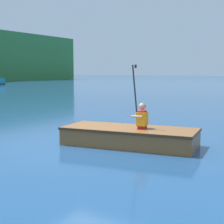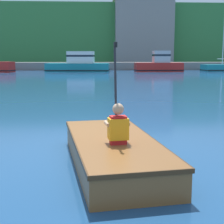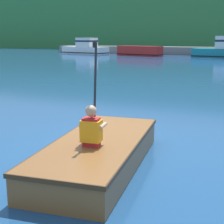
{
  "view_description": "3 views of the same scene",
  "coord_description": "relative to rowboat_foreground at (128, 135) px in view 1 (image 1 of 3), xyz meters",
  "views": [
    {
      "loc": [
        -6.81,
        -4.89,
        1.78
      ],
      "look_at": [
        0.39,
        -0.48,
        0.79
      ],
      "focal_mm": 55.0,
      "sensor_mm": 36.0,
      "label": 1
    },
    {
      "loc": [
        0.08,
        -6.28,
        1.76
      ],
      "look_at": [
        0.39,
        -0.48,
        0.79
      ],
      "focal_mm": 55.0,
      "sensor_mm": 36.0,
      "label": 2
    },
    {
      "loc": [
        2.78,
        -5.55,
        2.02
      ],
      "look_at": [
        0.39,
        -0.48,
        0.79
      ],
      "focal_mm": 55.0,
      "sensor_mm": 36.0,
      "label": 3
    }
  ],
  "objects": [
    {
      "name": "person_paddler",
      "position": [
        0.05,
        -0.36,
        0.48
      ],
      "size": [
        0.39,
        0.4,
        1.51
      ],
      "color": "red",
      "rests_on": "rowboat_foreground"
    },
    {
      "name": "ground_plane",
      "position": [
        -0.38,
        0.93,
        -0.25
      ],
      "size": [
        300.0,
        300.0,
        0.0
      ],
      "primitive_type": "plane",
      "color": "navy"
    },
    {
      "name": "rowboat_foreground",
      "position": [
        0.0,
        0.0,
        0.0
      ],
      "size": [
        1.74,
        3.45,
        0.44
      ],
      "color": "brown",
      "rests_on": "ground"
    }
  ]
}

